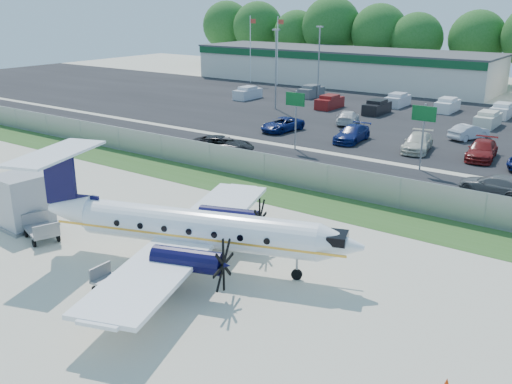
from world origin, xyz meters
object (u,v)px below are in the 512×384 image
Objects in this scene: aircraft at (192,227)px; baggage_cart_near at (41,230)px; baggage_cart_far at (115,283)px; service_container at (23,202)px.

aircraft is 9.05m from baggage_cart_near.
baggage_cart_near is 7.92m from baggage_cart_far.
baggage_cart_near is 2.68m from service_container.
aircraft is 5.55× the size of service_container.
service_container is at bearing -171.59° from aircraft.
baggage_cart_far is (7.73, -1.70, -0.07)m from baggage_cart_near.
service_container is (-11.10, -1.64, -0.57)m from aircraft.
baggage_cart_far is 10.49m from service_container.
baggage_cart_far is at bearing -13.01° from service_container.
aircraft is 11.24m from service_container.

